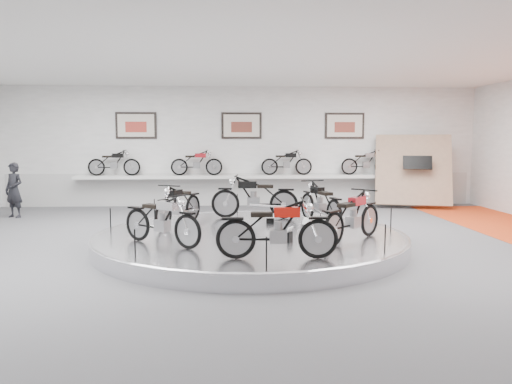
{
  "coord_description": "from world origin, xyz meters",
  "views": [
    {
      "loc": [
        -0.46,
        -9.9,
        2.23
      ],
      "look_at": [
        0.13,
        0.6,
        1.13
      ],
      "focal_mm": 35.0,
      "sensor_mm": 36.0,
      "label": 1
    }
  ],
  "objects": [
    {
      "name": "floor",
      "position": [
        0.0,
        0.0,
        0.0
      ],
      "size": [
        16.0,
        16.0,
        0.0
      ],
      "primitive_type": "plane",
      "color": "#4E4E50",
      "rests_on": "ground"
    },
    {
      "name": "platform_rim",
      "position": [
        0.0,
        0.3,
        0.27
      ],
      "size": [
        6.4,
        6.4,
        0.1
      ],
      "primitive_type": "torus",
      "color": "#B2B2BA",
      "rests_on": "display_platform"
    },
    {
      "name": "shelf_bike_a",
      "position": [
        -4.2,
        6.7,
        1.42
      ],
      "size": [
        1.22,
        0.43,
        0.73
      ],
      "primitive_type": null,
      "color": "black",
      "rests_on": "shelf"
    },
    {
      "name": "shelf_bike_d",
      "position": [
        4.2,
        6.7,
        1.42
      ],
      "size": [
        1.22,
        0.43,
        0.73
      ],
      "primitive_type": null,
      "color": "#AEADB2",
      "rests_on": "shelf"
    },
    {
      "name": "bike_d",
      "position": [
        -1.68,
        -0.77,
        0.78
      ],
      "size": [
        1.62,
        1.44,
        0.95
      ],
      "primitive_type": null,
      "rotation": [
        0.0,
        0.0,
        5.62
      ],
      "color": "#AEADB2",
      "rests_on": "display_platform"
    },
    {
      "name": "poster_left",
      "position": [
        -3.5,
        6.96,
        2.7
      ],
      "size": [
        1.35,
        0.06,
        0.88
      ],
      "primitive_type": "cube",
      "color": "beige",
      "rests_on": "wall_back"
    },
    {
      "name": "wall_back",
      "position": [
        0.0,
        7.0,
        2.0
      ],
      "size": [
        16.0,
        0.0,
        16.0
      ],
      "primitive_type": "plane",
      "rotation": [
        1.57,
        0.0,
        0.0
      ],
      "color": "white",
      "rests_on": "floor"
    },
    {
      "name": "shelf_bike_c",
      "position": [
        1.5,
        6.7,
        1.42
      ],
      "size": [
        1.22,
        0.43,
        0.73
      ],
      "primitive_type": null,
      "color": "black",
      "rests_on": "shelf"
    },
    {
      "name": "shelf",
      "position": [
        0.0,
        6.7,
        1.0
      ],
      "size": [
        11.0,
        0.55,
        0.1
      ],
      "primitive_type": "cube",
      "color": "silver",
      "rests_on": "wall_back"
    },
    {
      "name": "display_platform",
      "position": [
        0.0,
        0.3,
        0.15
      ],
      "size": [
        6.4,
        6.4,
        0.3
      ],
      "primitive_type": "cylinder",
      "color": "silver",
      "rests_on": "floor"
    },
    {
      "name": "bike_a",
      "position": [
        1.65,
        1.34,
        0.79
      ],
      "size": [
        1.04,
        1.78,
        0.99
      ],
      "primitive_type": null,
      "rotation": [
        0.0,
        0.0,
        1.86
      ],
      "color": "black",
      "rests_on": "display_platform"
    },
    {
      "name": "bike_b",
      "position": [
        0.19,
        2.27,
        0.84
      ],
      "size": [
        1.89,
        0.87,
        1.07
      ],
      "primitive_type": null,
      "rotation": [
        0.0,
        0.0,
        3.01
      ],
      "color": "black",
      "rests_on": "display_platform"
    },
    {
      "name": "display_panel",
      "position": [
        5.6,
        6.1,
        1.25
      ],
      "size": [
        2.56,
        1.52,
        2.3
      ],
      "primitive_type": "cube",
      "rotation": [
        -0.35,
        0.0,
        -0.26
      ],
      "color": "tan",
      "rests_on": "floor"
    },
    {
      "name": "dado_band",
      "position": [
        0.0,
        6.98,
        0.55
      ],
      "size": [
        15.68,
        0.04,
        1.1
      ],
      "primitive_type": "cube",
      "color": "#BCBCBA",
      "rests_on": "floor"
    },
    {
      "name": "poster_center",
      "position": [
        0.0,
        6.96,
        2.7
      ],
      "size": [
        1.35,
        0.06,
        0.88
      ],
      "primitive_type": "cube",
      "color": "beige",
      "rests_on": "wall_back"
    },
    {
      "name": "shelf_bike_b",
      "position": [
        -1.5,
        6.7,
        1.42
      ],
      "size": [
        1.22,
        0.43,
        0.73
      ],
      "primitive_type": null,
      "color": "maroon",
      "rests_on": "shelf"
    },
    {
      "name": "ceiling",
      "position": [
        0.0,
        0.0,
        4.0
      ],
      "size": [
        16.0,
        16.0,
        0.0
      ],
      "primitive_type": "plane",
      "rotation": [
        3.14,
        0.0,
        0.0
      ],
      "color": "white",
      "rests_on": "wall_back"
    },
    {
      "name": "bike_f",
      "position": [
        1.91,
        -0.64,
        0.79
      ],
      "size": [
        1.58,
        1.59,
        0.97
      ],
      "primitive_type": null,
      "rotation": [
        0.0,
        0.0,
        7.08
      ],
      "color": "maroon",
      "rests_on": "display_platform"
    },
    {
      "name": "bike_e",
      "position": [
        0.33,
        -1.98,
        0.79
      ],
      "size": [
        1.71,
        0.67,
        0.99
      ],
      "primitive_type": null,
      "rotation": [
        0.0,
        0.0,
        6.24
      ],
      "color": "#B61007",
      "rests_on": "display_platform"
    },
    {
      "name": "wall_front",
      "position": [
        0.0,
        -7.0,
        2.0
      ],
      "size": [
        16.0,
        0.0,
        16.0
      ],
      "primitive_type": "plane",
      "rotation": [
        -1.57,
        0.0,
        0.0
      ],
      "color": "white",
      "rests_on": "floor"
    },
    {
      "name": "visitor",
      "position": [
        -6.6,
        4.68,
        0.79
      ],
      "size": [
        0.68,
        0.58,
        1.58
      ],
      "primitive_type": "imported",
      "rotation": [
        0.0,
        0.0,
        -0.41
      ],
      "color": "black",
      "rests_on": "floor"
    },
    {
      "name": "bike_c",
      "position": [
        -1.58,
        1.35,
        0.78
      ],
      "size": [
        1.21,
        1.71,
        0.95
      ],
      "primitive_type": null,
      "rotation": [
        0.0,
        0.0,
        4.27
      ],
      "color": "black",
      "rests_on": "display_platform"
    },
    {
      "name": "poster_right",
      "position": [
        3.5,
        6.96,
        2.7
      ],
      "size": [
        1.35,
        0.06,
        0.88
      ],
      "primitive_type": "cube",
      "color": "beige",
      "rests_on": "wall_back"
    }
  ]
}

